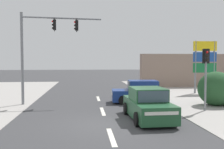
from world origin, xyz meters
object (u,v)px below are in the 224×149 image
object	(u,v)px
traffic_signal_mast	(43,41)
pedestal_signal_right_kerb	(206,69)
shopping_plaza_sign	(205,59)
hatchback_crossing_left	(140,92)
sedan_oncoming_mid	(148,105)

from	to	relation	value
traffic_signal_mast	pedestal_signal_right_kerb	bearing A→B (deg)	-19.40
pedestal_signal_right_kerb	shopping_plaza_sign	bearing A→B (deg)	65.03
shopping_plaza_sign	hatchback_crossing_left	xyz separation A→B (m)	(-6.73, -4.47, -2.28)
pedestal_signal_right_kerb	hatchback_crossing_left	size ratio (longest dim) A/B	0.95
traffic_signal_mast	hatchback_crossing_left	distance (m)	7.34
pedestal_signal_right_kerb	sedan_oncoming_mid	world-z (taller)	pedestal_signal_right_kerb
pedestal_signal_right_kerb	sedan_oncoming_mid	xyz separation A→B (m)	(-3.78, -1.75, -1.71)
traffic_signal_mast	shopping_plaza_sign	bearing A→B (deg)	18.19
traffic_signal_mast	sedan_oncoming_mid	world-z (taller)	traffic_signal_mast
shopping_plaza_sign	sedan_oncoming_mid	bearing A→B (deg)	-127.91
shopping_plaza_sign	hatchback_crossing_left	distance (m)	8.40
pedestal_signal_right_kerb	shopping_plaza_sign	size ratio (longest dim) A/B	0.77
shopping_plaza_sign	hatchback_crossing_left	bearing A→B (deg)	-146.42
traffic_signal_mast	pedestal_signal_right_kerb	world-z (taller)	traffic_signal_mast
pedestal_signal_right_kerb	shopping_plaza_sign	world-z (taller)	shopping_plaza_sign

